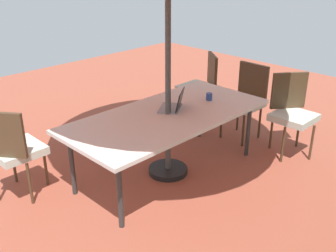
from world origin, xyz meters
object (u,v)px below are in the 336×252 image
Objects in this scene: chair_northwest at (292,110)px; cup at (209,97)px; chair_southwest at (202,84)px; chair_west at (245,98)px; dining_table at (168,117)px; laptop at (174,105)px; chair_southeast at (13,147)px.

chair_northwest is 11.57× the size of cup.
chair_southwest is 0.78m from chair_west.
dining_table is at bearing -3.81° from cup.
chair_northwest is at bearing 37.23° from chair_southwest.
chair_southwest is (-1.44, -0.75, -0.13)m from dining_table.
laptop is (1.30, 0.70, 0.22)m from chair_southwest.
chair_west is at bearing 142.82° from laptop.
laptop reaches higher than cup.
dining_table is 26.82× the size of cup.
chair_southeast is at bearing -21.29° from cup.
dining_table is 0.64m from cup.
chair_southwest is at bearing -126.73° from chair_southeast.
chair_west is at bearing -142.38° from chair_southeast.
chair_southwest is at bearing 178.61° from chair_west.
chair_southwest and chair_west have the same top height.
laptop is at bearing -23.83° from chair_southwest.
chair_northwest is (-0.03, 0.66, 0.00)m from chair_west.
chair_northwest is at bearing 116.55° from laptop.
chair_west and chair_southeast have the same top height.
laptop is (-1.53, 0.70, 0.22)m from chair_southeast.
laptop is at bearing -151.33° from chair_southeast.
chair_southwest is 1.44m from chair_northwest.
chair_southeast and chair_northwest have the same top height.
chair_southwest is 1.00× the size of chair_northwest.
chair_southeast is 2.19m from cup.
laptop is at bearing -10.32° from cup.
chair_west is at bearing 34.80° from chair_southwest.
cup is at bearing 176.19° from dining_table.
cup is at bearing -148.05° from chair_southeast.
chair_northwest reaches higher than cup.
dining_table is 2.32× the size of chair_southwest.
cup is at bearing 136.17° from laptop.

